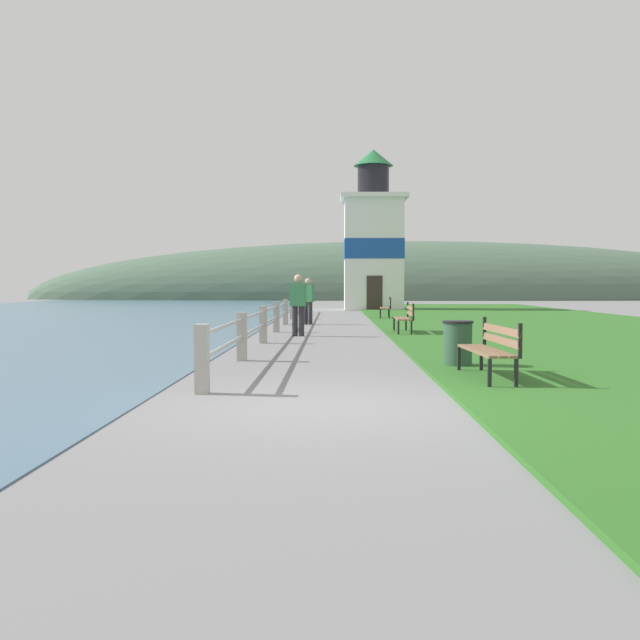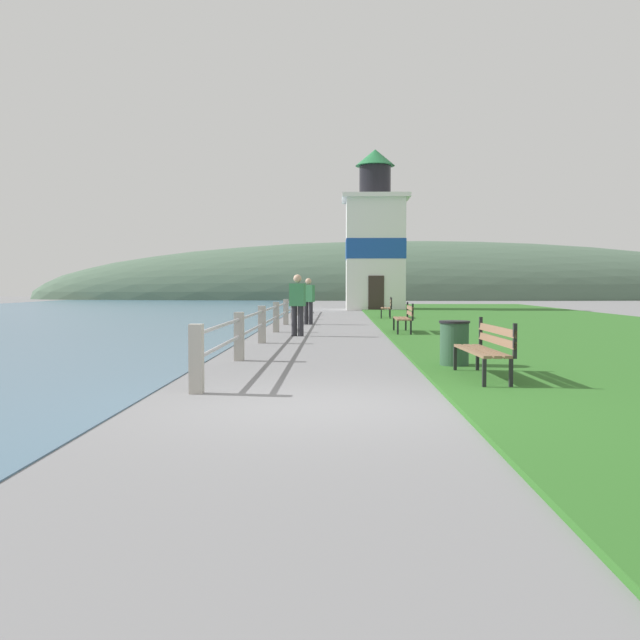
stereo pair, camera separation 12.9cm
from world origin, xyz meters
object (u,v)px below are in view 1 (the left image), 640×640
(lighthouse, at_px, (373,243))
(park_bench_far, at_px, (387,307))
(park_bench_midway, at_px, (405,316))
(park_bench_near, at_px, (491,346))
(person_strolling, at_px, (298,303))
(trash_bin, at_px, (458,344))
(person_by_railing, at_px, (308,299))

(lighthouse, bearing_deg, park_bench_far, -90.25)
(park_bench_midway, relative_size, lighthouse, 0.20)
(park_bench_near, xyz_separation_m, park_bench_far, (-0.10, 19.90, -0.00))
(park_bench_near, bearing_deg, person_strolling, -72.76)
(park_bench_midway, bearing_deg, person_strolling, 15.32)
(park_bench_far, relative_size, person_strolling, 0.99)
(park_bench_far, relative_size, trash_bin, 2.09)
(person_by_railing, relative_size, trash_bin, 2.05)
(park_bench_midway, relative_size, trash_bin, 2.28)
(lighthouse, relative_size, person_strolling, 5.35)
(park_bench_near, distance_m, lighthouse, 31.85)
(park_bench_far, bearing_deg, person_strolling, 75.65)
(park_bench_near, relative_size, trash_bin, 2.39)
(person_strolling, xyz_separation_m, trash_bin, (3.20, -7.86, -0.54))
(park_bench_far, bearing_deg, park_bench_near, 93.69)
(park_bench_midway, height_order, lighthouse, lighthouse)
(park_bench_far, distance_m, trash_bin, 18.19)
(park_bench_midway, bearing_deg, lighthouse, -89.54)
(park_bench_midway, bearing_deg, park_bench_far, -89.92)
(person_strolling, height_order, person_by_railing, person_strolling)
(park_bench_near, bearing_deg, park_bench_midway, -90.98)
(park_bench_near, xyz_separation_m, park_bench_midway, (-0.25, 10.37, -0.00))
(park_bench_far, relative_size, lighthouse, 0.19)
(trash_bin, bearing_deg, park_bench_far, 89.64)
(park_bench_near, xyz_separation_m, person_strolling, (-3.41, 9.56, 0.42))
(park_bench_midway, xyz_separation_m, person_strolling, (-3.16, -0.80, 0.42))
(park_bench_midway, xyz_separation_m, trash_bin, (0.04, -8.66, -0.12))
(park_bench_near, height_order, lighthouse, lighthouse)
(park_bench_near, distance_m, trash_bin, 1.72)
(park_bench_midway, height_order, trash_bin, park_bench_midway)
(person_by_railing, bearing_deg, park_bench_near, -143.73)
(park_bench_far, distance_m, person_by_railing, 5.37)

